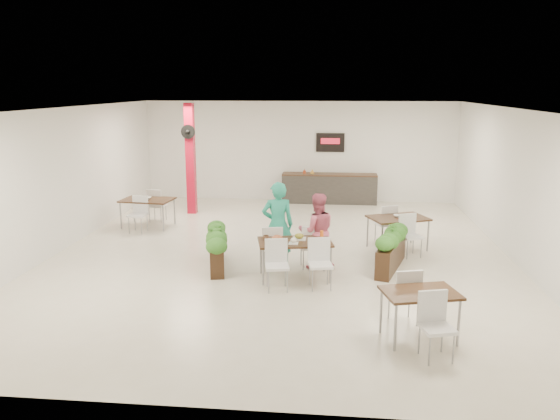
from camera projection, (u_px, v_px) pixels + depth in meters
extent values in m
plane|color=beige|center=(281.00, 254.00, 12.15)|extent=(12.00, 12.00, 0.00)
cube|color=white|center=(299.00, 151.00, 17.61)|extent=(10.00, 0.10, 3.20)
cube|color=white|center=(227.00, 279.00, 5.97)|extent=(10.00, 0.10, 3.20)
cube|color=white|center=(60.00, 180.00, 12.28)|extent=(0.10, 12.00, 3.20)
cube|color=white|center=(521.00, 188.00, 11.31)|extent=(0.10, 12.00, 3.20)
cube|color=white|center=(281.00, 109.00, 11.44)|extent=(10.00, 12.00, 0.04)
cube|color=#B80C26|center=(191.00, 159.00, 15.77)|extent=(0.25, 0.25, 3.20)
cylinder|color=black|center=(188.00, 132.00, 15.42)|extent=(0.40, 0.06, 0.40)
sphere|color=black|center=(188.00, 132.00, 15.38)|extent=(0.12, 0.12, 0.12)
cube|color=#2B2826|center=(329.00, 189.00, 17.43)|extent=(3.00, 0.60, 0.90)
cube|color=#311C10|center=(330.00, 174.00, 17.33)|extent=(3.00, 0.62, 0.04)
cube|color=black|center=(330.00, 143.00, 17.41)|extent=(0.90, 0.04, 0.60)
cube|color=red|center=(330.00, 141.00, 17.37)|extent=(0.60, 0.02, 0.18)
imported|color=#A53B1B|center=(304.00, 170.00, 17.38)|extent=(0.09, 0.09, 0.19)
imported|color=gold|center=(312.00, 171.00, 17.36)|extent=(0.13, 0.13, 0.17)
cube|color=#311C10|center=(295.00, 242.00, 10.51)|extent=(1.53, 1.06, 0.04)
cylinder|color=gray|center=(263.00, 267.00, 10.20)|extent=(0.04, 0.04, 0.71)
cylinder|color=gray|center=(330.00, 265.00, 10.32)|extent=(0.04, 0.04, 0.71)
cylinder|color=gray|center=(261.00, 256.00, 10.86)|extent=(0.04, 0.04, 0.71)
cylinder|color=gray|center=(324.00, 254.00, 10.98)|extent=(0.04, 0.04, 0.71)
cube|color=white|center=(272.00, 248.00, 11.11)|extent=(0.49, 0.49, 0.05)
cube|color=white|center=(272.00, 238.00, 10.87)|extent=(0.42, 0.12, 0.45)
cylinder|color=gray|center=(279.00, 256.00, 11.35)|extent=(0.02, 0.02, 0.43)
cylinder|color=gray|center=(263.00, 256.00, 11.31)|extent=(0.02, 0.02, 0.43)
cylinder|color=gray|center=(281.00, 261.00, 11.02)|extent=(0.02, 0.02, 0.43)
cylinder|color=gray|center=(264.00, 261.00, 10.98)|extent=(0.02, 0.02, 0.43)
cube|color=white|center=(310.00, 246.00, 11.19)|extent=(0.49, 0.49, 0.05)
cube|color=white|center=(312.00, 237.00, 10.95)|extent=(0.42, 0.12, 0.45)
cylinder|color=gray|center=(317.00, 255.00, 11.42)|extent=(0.02, 0.02, 0.43)
cylinder|color=gray|center=(301.00, 255.00, 11.39)|extent=(0.02, 0.02, 0.43)
cylinder|color=gray|center=(320.00, 260.00, 11.09)|extent=(0.02, 0.02, 0.43)
cylinder|color=gray|center=(303.00, 260.00, 11.06)|extent=(0.02, 0.02, 0.43)
cube|color=white|center=(277.00, 266.00, 9.95)|extent=(0.49, 0.49, 0.05)
cube|color=white|center=(276.00, 250.00, 10.08)|extent=(0.42, 0.12, 0.45)
cylinder|color=gray|center=(269.00, 282.00, 9.82)|extent=(0.02, 0.02, 0.43)
cylinder|color=gray|center=(287.00, 282.00, 9.85)|extent=(0.02, 0.02, 0.43)
cylinder|color=gray|center=(267.00, 276.00, 10.15)|extent=(0.02, 0.02, 0.43)
cylinder|color=gray|center=(285.00, 275.00, 10.18)|extent=(0.02, 0.02, 0.43)
cube|color=white|center=(320.00, 265.00, 10.03)|extent=(0.49, 0.49, 0.05)
cube|color=white|center=(319.00, 249.00, 10.15)|extent=(0.42, 0.12, 0.45)
cylinder|color=gray|center=(313.00, 281.00, 9.90)|extent=(0.02, 0.02, 0.43)
cylinder|color=gray|center=(331.00, 280.00, 9.93)|extent=(0.02, 0.02, 0.43)
cylinder|color=gray|center=(310.00, 274.00, 10.23)|extent=(0.02, 0.02, 0.43)
cylinder|color=gray|center=(328.00, 274.00, 10.26)|extent=(0.02, 0.02, 0.43)
cube|color=white|center=(277.00, 243.00, 10.37)|extent=(0.35, 0.35, 0.01)
ellipsoid|color=#A04B28|center=(277.00, 239.00, 10.35)|extent=(0.22, 0.22, 0.13)
cube|color=white|center=(299.00, 239.00, 10.63)|extent=(0.31, 0.31, 0.01)
ellipsoid|color=orange|center=(299.00, 236.00, 10.61)|extent=(0.18, 0.18, 0.11)
cube|color=white|center=(316.00, 242.00, 10.42)|extent=(0.31, 0.31, 0.01)
ellipsoid|color=#47190E|center=(316.00, 239.00, 10.41)|extent=(0.16, 0.16, 0.10)
cube|color=white|center=(293.00, 243.00, 10.32)|extent=(0.21, 0.21, 0.01)
ellipsoid|color=white|center=(293.00, 241.00, 10.31)|extent=(0.12, 0.12, 0.07)
cylinder|color=orange|center=(322.00, 234.00, 10.68)|extent=(0.07, 0.07, 0.15)
imported|color=brown|center=(266.00, 238.00, 10.54)|extent=(0.12, 0.12, 0.10)
imported|color=teal|center=(278.00, 225.00, 11.14)|extent=(0.72, 0.55, 1.79)
imported|color=#D55F7B|center=(317.00, 231.00, 11.09)|extent=(0.86, 0.73, 1.57)
cube|color=black|center=(217.00, 254.00, 11.29)|extent=(0.61, 1.65, 0.54)
ellipsoid|color=#1A5217|center=(217.00, 245.00, 10.56)|extent=(0.40, 0.40, 0.32)
ellipsoid|color=#1A5217|center=(217.00, 240.00, 10.88)|extent=(0.40, 0.40, 0.32)
ellipsoid|color=#1A5217|center=(217.00, 236.00, 11.20)|extent=(0.40, 0.40, 0.32)
ellipsoid|color=#1A5217|center=(217.00, 231.00, 11.53)|extent=(0.40, 0.40, 0.32)
ellipsoid|color=#1A5217|center=(216.00, 227.00, 11.85)|extent=(0.40, 0.40, 0.32)
imported|color=#1A5217|center=(216.00, 233.00, 11.19)|extent=(0.32, 0.28, 0.35)
cube|color=black|center=(391.00, 255.00, 11.16)|extent=(0.77, 1.71, 0.57)
ellipsoid|color=#1A5217|center=(385.00, 245.00, 10.44)|extent=(0.40, 0.40, 0.32)
ellipsoid|color=#1A5217|center=(388.00, 241.00, 10.75)|extent=(0.40, 0.40, 0.32)
ellipsoid|color=#1A5217|center=(392.00, 236.00, 11.07)|extent=(0.40, 0.40, 0.32)
ellipsoid|color=#1A5217|center=(395.00, 232.00, 11.39)|extent=(0.40, 0.40, 0.32)
ellipsoid|color=#1A5217|center=(398.00, 228.00, 11.70)|extent=(0.40, 0.40, 0.32)
imported|color=#1A5217|center=(392.00, 233.00, 11.06)|extent=(0.21, 0.21, 0.37)
cube|color=#311C10|center=(147.00, 200.00, 14.40)|extent=(1.39, 1.00, 0.04)
cylinder|color=gray|center=(121.00, 216.00, 14.24)|extent=(0.04, 0.04, 0.71)
cylinder|color=gray|center=(163.00, 218.00, 14.00)|extent=(0.04, 0.04, 0.71)
cylinder|color=gray|center=(134.00, 210.00, 14.95)|extent=(0.04, 0.04, 0.71)
cylinder|color=gray|center=(175.00, 212.00, 14.72)|extent=(0.04, 0.04, 0.71)
cube|color=white|center=(157.00, 205.00, 15.03)|extent=(0.46, 0.46, 0.05)
cube|color=white|center=(154.00, 198.00, 14.79)|extent=(0.42, 0.08, 0.45)
cylinder|color=gray|center=(166.00, 213.00, 15.21)|extent=(0.02, 0.02, 0.43)
cylinder|color=gray|center=(155.00, 212.00, 15.28)|extent=(0.02, 0.02, 0.43)
cylinder|color=gray|center=(161.00, 215.00, 14.89)|extent=(0.02, 0.02, 0.43)
cylinder|color=gray|center=(149.00, 215.00, 14.95)|extent=(0.02, 0.02, 0.43)
cube|color=white|center=(138.00, 215.00, 13.89)|extent=(0.46, 0.46, 0.05)
cube|color=white|center=(140.00, 204.00, 14.01)|extent=(0.42, 0.08, 0.45)
cylinder|color=gray|center=(129.00, 225.00, 13.81)|extent=(0.02, 0.02, 0.43)
cylinder|color=gray|center=(141.00, 226.00, 13.74)|extent=(0.02, 0.02, 0.43)
cylinder|color=gray|center=(135.00, 222.00, 14.13)|extent=(0.02, 0.02, 0.43)
cylinder|color=gray|center=(147.00, 223.00, 14.07)|extent=(0.02, 0.02, 0.43)
imported|color=white|center=(147.00, 198.00, 14.39)|extent=(0.22, 0.22, 0.05)
cube|color=#311C10|center=(398.00, 218.00, 12.41)|extent=(1.50, 1.27, 0.04)
cylinder|color=gray|center=(382.00, 240.00, 12.00)|extent=(0.04, 0.04, 0.71)
cylinder|color=gray|center=(428.00, 236.00, 12.32)|extent=(0.04, 0.04, 0.71)
cylinder|color=gray|center=(368.00, 232.00, 12.68)|extent=(0.04, 0.04, 0.71)
cylinder|color=gray|center=(412.00, 228.00, 13.00)|extent=(0.04, 0.04, 0.71)
cube|color=white|center=(385.00, 224.00, 13.04)|extent=(0.55, 0.55, 0.05)
cube|color=white|center=(390.00, 215.00, 12.80)|extent=(0.40, 0.20, 0.45)
cylinder|color=gray|center=(388.00, 231.00, 13.30)|extent=(0.02, 0.02, 0.43)
cylinder|color=gray|center=(375.00, 232.00, 13.20)|extent=(0.02, 0.02, 0.43)
cylinder|color=gray|center=(395.00, 234.00, 12.98)|extent=(0.02, 0.02, 0.43)
cylinder|color=gray|center=(382.00, 236.00, 12.88)|extent=(0.02, 0.02, 0.43)
cube|color=white|center=(411.00, 237.00, 11.92)|extent=(0.55, 0.55, 0.05)
cube|color=white|center=(407.00, 224.00, 12.04)|extent=(0.40, 0.20, 0.45)
cylinder|color=gray|center=(407.00, 250.00, 11.76)|extent=(0.02, 0.02, 0.43)
cylinder|color=gray|center=(421.00, 248.00, 11.86)|extent=(0.02, 0.02, 0.43)
cylinder|color=gray|center=(400.00, 245.00, 12.08)|extent=(0.02, 0.02, 0.43)
cylinder|color=gray|center=(413.00, 244.00, 12.17)|extent=(0.02, 0.02, 0.43)
imported|color=white|center=(398.00, 216.00, 12.40)|extent=(0.22, 0.22, 0.05)
cube|color=#311C10|center=(420.00, 293.00, 7.93)|extent=(1.22, 0.97, 0.04)
cylinder|color=gray|center=(395.00, 328.00, 7.65)|extent=(0.04, 0.04, 0.71)
cylinder|color=gray|center=(459.00, 323.00, 7.80)|extent=(0.04, 0.04, 0.71)
cylinder|color=gray|center=(381.00, 311.00, 8.22)|extent=(0.04, 0.04, 0.71)
cylinder|color=gray|center=(440.00, 307.00, 8.37)|extent=(0.04, 0.04, 0.71)
cube|color=white|center=(404.00, 296.00, 8.57)|extent=(0.51, 0.51, 0.05)
cube|color=white|center=(409.00, 285.00, 8.33)|extent=(0.42, 0.15, 0.45)
cylinder|color=gray|center=(409.00, 305.00, 8.81)|extent=(0.02, 0.02, 0.43)
cylinder|color=gray|center=(389.00, 306.00, 8.76)|extent=(0.02, 0.02, 0.43)
cylinder|color=gray|center=(417.00, 313.00, 8.48)|extent=(0.02, 0.02, 0.43)
cylinder|color=gray|center=(397.00, 315.00, 8.43)|extent=(0.02, 0.02, 0.43)
cube|color=white|center=(437.00, 328.00, 7.41)|extent=(0.51, 0.51, 0.05)
cube|color=white|center=(432.00, 306.00, 7.54)|extent=(0.42, 0.15, 0.45)
cylinder|color=gray|center=(430.00, 351.00, 7.27)|extent=(0.02, 0.02, 0.43)
cylinder|color=gray|center=(453.00, 349.00, 7.33)|extent=(0.02, 0.02, 0.43)
cylinder|color=gray|center=(419.00, 339.00, 7.60)|extent=(0.02, 0.02, 0.43)
cylinder|color=gray|center=(442.00, 338.00, 7.65)|extent=(0.02, 0.02, 0.43)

